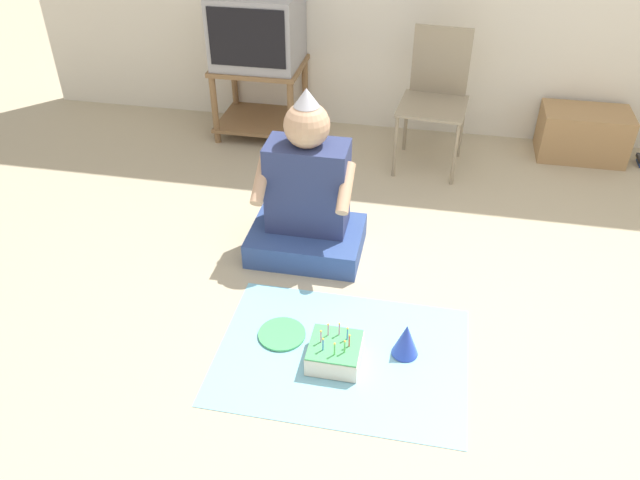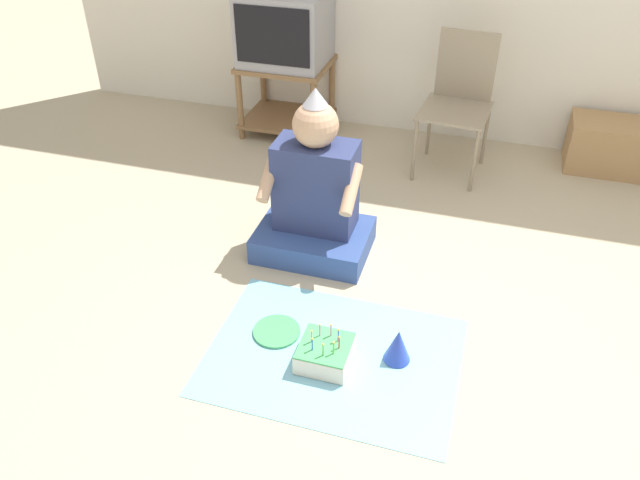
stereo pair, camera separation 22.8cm
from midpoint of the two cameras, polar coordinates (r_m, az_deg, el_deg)
name	(u,v)px [view 1 (the left image)]	position (r m, az deg, el deg)	size (l,w,h in m)	color
ground_plane	(455,352)	(2.87, 10.01, -10.11)	(16.00, 16.00, 0.00)	tan
tv_stand	(261,92)	(4.58, -6.89, 13.26)	(0.61, 0.52, 0.52)	olive
tv	(257,29)	(4.44, -7.30, 18.57)	(0.57, 0.50, 0.47)	#99999E
folding_chair	(436,91)	(4.12, 8.96, 13.30)	(0.45, 0.47, 0.87)	gray
cardboard_box_stack	(583,134)	(4.58, 21.59, 8.98)	(0.57, 0.34, 0.33)	#A87F51
person_seated	(307,199)	(3.25, -3.21, 3.71)	(0.60, 0.44, 0.91)	#334C8C
party_cloth	(342,355)	(2.81, -0.36, -10.53)	(1.10, 0.80, 0.01)	#7FC6E0
birthday_cake	(335,352)	(2.75, -1.05, -10.31)	(0.22, 0.22, 0.17)	#F4E0C6
party_hat_blue	(406,340)	(2.77, 5.51, -9.13)	(0.12, 0.12, 0.16)	blue
paper_plate	(282,334)	(2.91, -5.77, -8.62)	(0.22, 0.22, 0.01)	#4CB266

